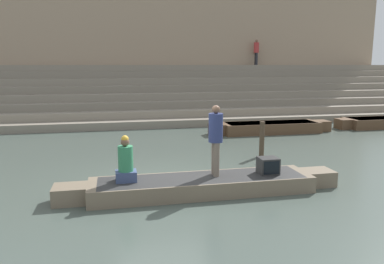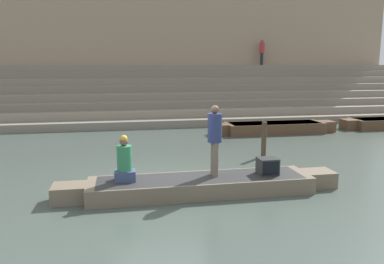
% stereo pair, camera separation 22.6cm
% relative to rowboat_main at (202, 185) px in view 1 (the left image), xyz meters
% --- Properties ---
extents(ground_plane, '(120.00, 120.00, 0.00)m').
position_rel_rowboat_main_xyz_m(ground_plane, '(-0.83, 0.94, -0.21)').
color(ground_plane, '#47544C').
extents(ghat_steps, '(36.00, 6.20, 3.05)m').
position_rel_rowboat_main_xyz_m(ghat_steps, '(-0.83, 13.38, 0.87)').
color(ghat_steps, gray).
rests_on(ghat_steps, ground).
extents(back_wall, '(34.20, 1.28, 8.72)m').
position_rel_rowboat_main_xyz_m(back_wall, '(-0.83, 16.17, 4.12)').
color(back_wall, tan).
rests_on(back_wall, ground).
extents(rowboat_main, '(6.88, 1.32, 0.39)m').
position_rel_rowboat_main_xyz_m(rowboat_main, '(0.00, 0.00, 0.00)').
color(rowboat_main, '#756651').
rests_on(rowboat_main, ground).
extents(person_standing, '(0.34, 0.34, 1.73)m').
position_rel_rowboat_main_xyz_m(person_standing, '(0.35, 0.11, 1.18)').
color(person_standing, '#756656').
rests_on(person_standing, rowboat_main).
extents(person_rowing, '(0.48, 0.38, 1.09)m').
position_rel_rowboat_main_xyz_m(person_rowing, '(-1.81, 0.09, 0.62)').
color(person_rowing, '#3D4C75').
rests_on(person_rowing, rowboat_main).
extents(tv_set, '(0.48, 0.44, 0.40)m').
position_rel_rowboat_main_xyz_m(tv_set, '(1.68, -0.02, 0.38)').
color(tv_set, '#2D2D2D').
rests_on(tv_set, rowboat_main).
extents(moored_boat_shore, '(5.74, 1.31, 0.48)m').
position_rel_rowboat_main_xyz_m(moored_boat_shore, '(4.98, 7.29, 0.04)').
color(moored_boat_shore, brown).
rests_on(moored_boat_shore, ground).
extents(moored_boat_distant, '(5.05, 1.31, 0.48)m').
position_rel_rowboat_main_xyz_m(moored_boat_distant, '(11.10, 7.55, 0.04)').
color(moored_boat_distant, brown).
rests_on(moored_boat_distant, ground).
extents(mooring_post, '(0.17, 0.17, 1.19)m').
position_rel_rowboat_main_xyz_m(mooring_post, '(2.84, 3.17, 0.39)').
color(mooring_post, '#473828').
rests_on(mooring_post, ground).
extents(person_on_steps, '(0.33, 0.33, 1.64)m').
position_rel_rowboat_main_xyz_m(person_on_steps, '(7.31, 15.19, 3.78)').
color(person_on_steps, '#28282D').
rests_on(person_on_steps, ghat_steps).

